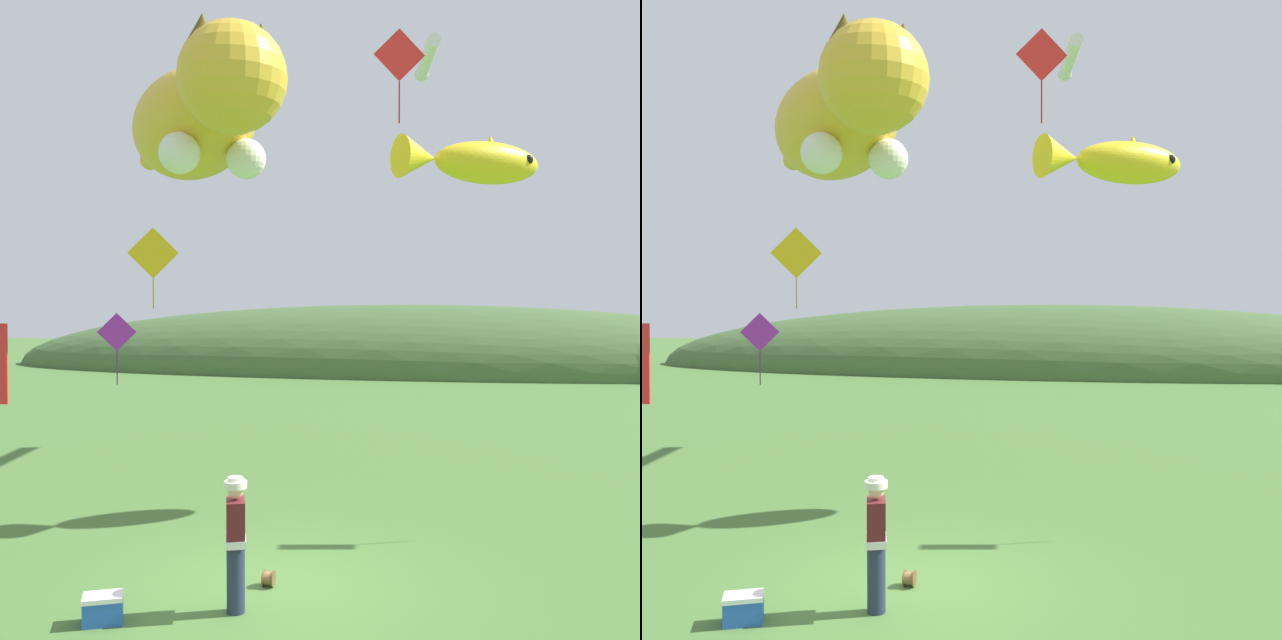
{
  "view_description": "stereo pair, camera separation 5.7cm",
  "coord_description": "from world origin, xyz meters",
  "views": [
    {
      "loc": [
        2.49,
        -9.68,
        4.07
      ],
      "look_at": [
        0.0,
        4.0,
        3.69
      ],
      "focal_mm": 40.0,
      "sensor_mm": 36.0,
      "label": 1
    },
    {
      "loc": [
        2.54,
        -9.67,
        4.07
      ],
      "look_at": [
        0.0,
        4.0,
        3.69
      ],
      "focal_mm": 40.0,
      "sensor_mm": 36.0,
      "label": 2
    }
  ],
  "objects": [
    {
      "name": "ground_plane",
      "position": [
        0.0,
        0.0,
        0.0
      ],
      "size": [
        120.0,
        120.0,
        0.0
      ],
      "primitive_type": "plane",
      "color": "#477033"
    },
    {
      "name": "kite_tube_streamer",
      "position": [
        1.84,
        10.71,
        10.86
      ],
      "size": [
        0.83,
        2.9,
        0.44
      ],
      "color": "white"
    },
    {
      "name": "kite_diamond_violet",
      "position": [
        -6.21,
        7.94,
        3.21
      ],
      "size": [
        0.97,
        0.35,
        1.92
      ],
      "color": "purple"
    },
    {
      "name": "kite_diamond_red",
      "position": [
        1.4,
        5.88,
        9.35
      ],
      "size": [
        1.09,
        0.33,
        2.03
      ],
      "color": "red"
    },
    {
      "name": "kite_fish_windsock",
      "position": [
        2.93,
        4.93,
        6.85
      ],
      "size": [
        3.16,
        2.4,
        0.98
      ],
      "color": "yellow"
    },
    {
      "name": "kite_diamond_blue",
      "position": [
        -5.33,
        12.3,
        11.06
      ],
      "size": [
        0.86,
        0.11,
        1.76
      ],
      "color": "blue"
    },
    {
      "name": "distant_hill_ridge",
      "position": [
        1.83,
        32.36,
        0.0
      ],
      "size": [
        50.91,
        12.96,
        7.65
      ],
      "color": "#426033",
      "rests_on": "ground"
    },
    {
      "name": "festival_attendant",
      "position": [
        -0.24,
        -0.85,
        0.95
      ],
      "size": [
        0.38,
        0.48,
        1.77
      ],
      "color": "#232D47",
      "rests_on": "ground"
    },
    {
      "name": "kite_spool",
      "position": [
        -0.03,
        0.04,
        0.12
      ],
      "size": [
        0.16,
        0.23,
        0.23
      ],
      "color": "olive",
      "rests_on": "ground"
    },
    {
      "name": "picnic_cooler",
      "position": [
        -1.8,
        -1.45,
        0.18
      ],
      "size": [
        0.58,
        0.49,
        0.36
      ],
      "color": "blue",
      "rests_on": "ground"
    },
    {
      "name": "kite_giant_cat",
      "position": [
        -2.85,
        5.12,
        7.98
      ],
      "size": [
        5.79,
        7.74,
        2.73
      ],
      "color": "gold"
    },
    {
      "name": "kite_diamond_gold",
      "position": [
        -6.18,
        10.27,
        5.47
      ],
      "size": [
        1.46,
        0.43,
        2.41
      ],
      "color": "yellow"
    }
  ]
}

